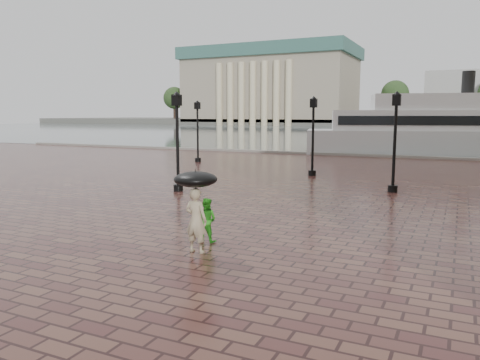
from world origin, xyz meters
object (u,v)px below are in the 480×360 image
object	(u,v)px
adult_pedestrian	(196,220)
child_pedestrian	(206,220)
ferry_near	(433,130)
street_lamps	(318,136)

from	to	relation	value
adult_pedestrian	child_pedestrian	bearing A→B (deg)	-72.45
ferry_near	child_pedestrian	bearing A→B (deg)	-111.60
ferry_near	adult_pedestrian	bearing A→B (deg)	-110.97
street_lamps	child_pedestrian	world-z (taller)	street_lamps
street_lamps	adult_pedestrian	world-z (taller)	street_lamps
child_pedestrian	adult_pedestrian	bearing A→B (deg)	105.46
adult_pedestrian	ferry_near	world-z (taller)	ferry_near
adult_pedestrian	ferry_near	xyz separation A→B (m)	(3.68, 35.07, 1.34)
street_lamps	child_pedestrian	xyz separation A→B (m)	(1.06, -14.62, -1.71)
street_lamps	ferry_near	xyz separation A→B (m)	(5.01, 19.43, -0.15)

